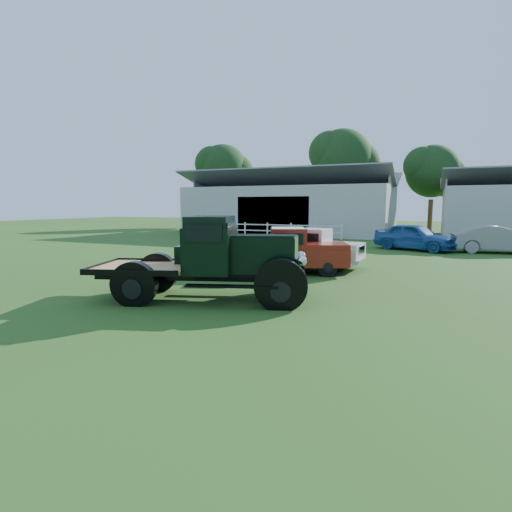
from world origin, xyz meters
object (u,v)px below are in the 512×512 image
at_px(misc_car_blue, 415,237).
at_px(red_pickup, 285,250).
at_px(vintage_flatbed, 207,258).
at_px(misc_car_grey, 497,239).
at_px(white_pickup, 312,248).

bearing_deg(misc_car_blue, red_pickup, -178.25).
relative_size(vintage_flatbed, misc_car_grey, 1.29).
height_order(red_pickup, misc_car_blue, red_pickup).
bearing_deg(white_pickup, vintage_flatbed, -94.69).
relative_size(red_pickup, misc_car_blue, 1.06).
relative_size(white_pickup, misc_car_blue, 0.95).
bearing_deg(white_pickup, misc_car_grey, 52.84).
bearing_deg(misc_car_grey, white_pickup, 131.66).
bearing_deg(red_pickup, misc_car_grey, 30.46).
distance_m(red_pickup, white_pickup, 1.89).
distance_m(vintage_flatbed, white_pickup, 6.83).
distance_m(red_pickup, misc_car_blue, 11.24).
relative_size(vintage_flatbed, white_pickup, 1.34).
xyz_separation_m(red_pickup, misc_car_blue, (4.27, 10.39, -0.10)).
distance_m(vintage_flatbed, red_pickup, 4.96).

